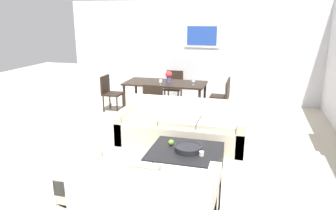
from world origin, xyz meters
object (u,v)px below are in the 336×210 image
at_px(dining_chair_right_near, 221,98).
at_px(wine_glass_foot, 161,81).
at_px(apple_on_coffee_table, 171,143).
at_px(loveseat_white, 142,197).
at_px(candle_jar, 202,154).
at_px(dining_chair_left_near, 110,91).
at_px(wine_glass_head, 169,74).
at_px(sofa_beige, 182,128).
at_px(coffee_table, 185,162).
at_px(dining_table, 165,85).
at_px(decorative_bowl, 188,148).
at_px(dining_chair_right_far, 223,94).
at_px(dining_chair_foot, 155,101).
at_px(dining_chair_head, 174,85).
at_px(centerpiece_vase, 169,76).
at_px(wine_glass_right_near, 193,80).

distance_m(dining_chair_right_near, wine_glass_foot, 1.42).
bearing_deg(apple_on_coffee_table, wine_glass_foot, 110.03).
distance_m(loveseat_white, candle_jar, 1.20).
relative_size(dining_chair_right_near, dining_chair_left_near, 1.00).
bearing_deg(wine_glass_head, loveseat_white, -78.92).
height_order(sofa_beige, coffee_table, sofa_beige).
xyz_separation_m(loveseat_white, apple_on_coffee_table, (-0.00, 1.33, 0.13)).
xyz_separation_m(sofa_beige, dining_table, (-0.81, 1.79, 0.39)).
distance_m(decorative_bowl, dining_chair_right_far, 3.18).
relative_size(candle_jar, dining_chair_foot, 0.08).
height_order(dining_chair_right_near, dining_chair_right_far, same).
distance_m(dining_chair_foot, wine_glass_foot, 0.58).
distance_m(dining_chair_head, dining_chair_right_far, 1.52).
bearing_deg(dining_table, wine_glass_foot, -90.00).
relative_size(coffee_table, dining_chair_right_far, 1.19).
relative_size(loveseat_white, dining_chair_head, 1.92).
distance_m(dining_chair_head, centerpiece_vase, 0.95).
distance_m(dining_chair_right_far, wine_glass_head, 1.43).
distance_m(coffee_table, candle_jar, 0.36).
distance_m(loveseat_white, centerpiece_vase, 4.28).
height_order(dining_table, wine_glass_head, wine_glass_head).
bearing_deg(wine_glass_foot, dining_chair_right_near, 7.82).
height_order(wine_glass_head, centerpiece_vase, centerpiece_vase).
bearing_deg(loveseat_white, dining_chair_right_far, 83.76).
relative_size(sofa_beige, dining_chair_foot, 2.59).
relative_size(dining_chair_foot, dining_chair_right_near, 1.00).
bearing_deg(coffee_table, candle_jar, -24.54).
bearing_deg(wine_glass_foot, decorative_bowl, -65.37).
bearing_deg(dining_chair_left_near, sofa_beige, -35.98).
bearing_deg(wine_glass_right_near, candle_jar, -76.89).
bearing_deg(wine_glass_right_near, dining_chair_left_near, -177.48).
bearing_deg(dining_chair_head, apple_on_coffee_table, -76.44).
distance_m(dining_chair_foot, dining_chair_head, 1.72).
height_order(sofa_beige, dining_chair_head, dining_chair_head).
xyz_separation_m(candle_jar, wine_glass_right_near, (-0.69, 2.97, 0.45)).
distance_m(dining_chair_foot, dining_chair_left_near, 1.52).
relative_size(dining_chair_right_near, dining_chair_head, 1.00).
distance_m(decorative_bowl, wine_glass_head, 3.59).
bearing_deg(wine_glass_foot, wine_glass_right_near, 21.60).
bearing_deg(apple_on_coffee_table, dining_chair_left_near, 130.68).
bearing_deg(centerpiece_vase, apple_on_coffee_table, -74.24).
xyz_separation_m(loveseat_white, dining_table, (-0.89, 4.16, 0.39)).
relative_size(loveseat_white, decorative_bowl, 4.24).
bearing_deg(dining_chair_head, sofa_beige, -72.89).
xyz_separation_m(sofa_beige, dining_chair_right_far, (0.55, 1.99, 0.21)).
bearing_deg(candle_jar, dining_table, 114.40).
xyz_separation_m(decorative_bowl, dining_chair_foot, (-1.18, 2.11, 0.08)).
xyz_separation_m(sofa_beige, loveseat_white, (0.08, -2.37, 0.00)).
bearing_deg(centerpiece_vase, wine_glass_right_near, -10.23).
relative_size(sofa_beige, wine_glass_foot, 16.15).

